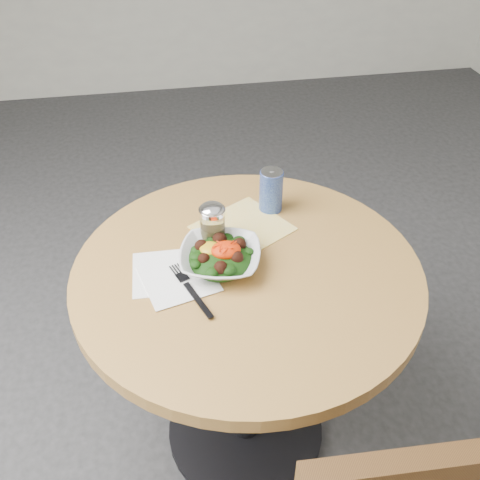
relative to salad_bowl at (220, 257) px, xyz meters
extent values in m
plane|color=#2C2B2E|center=(0.07, -0.02, -0.78)|extent=(6.00, 6.00, 0.00)
cylinder|color=black|center=(0.07, -0.02, -0.76)|extent=(0.52, 0.52, 0.03)
cylinder|color=black|center=(0.07, -0.02, -0.42)|extent=(0.10, 0.10, 0.71)
cylinder|color=#C49146|center=(0.07, -0.02, -0.05)|extent=(0.90, 0.90, 0.04)
cube|color=yellow|center=(0.08, 0.15, -0.03)|extent=(0.31, 0.30, 0.00)
cube|color=white|center=(-0.14, 0.00, -0.03)|extent=(0.18, 0.18, 0.00)
cube|color=white|center=(-0.11, -0.03, -0.03)|extent=(0.21, 0.21, 0.00)
imported|color=silver|center=(0.00, 0.00, 0.00)|extent=(0.25, 0.25, 0.05)
ellipsoid|color=black|center=(0.00, 0.00, 0.00)|extent=(0.17, 0.17, 0.06)
ellipsoid|color=gold|center=(-0.02, 0.01, 0.02)|extent=(0.05, 0.05, 0.02)
ellipsoid|color=#F23A05|center=(0.01, 0.00, 0.03)|extent=(0.08, 0.06, 0.03)
cube|color=black|center=(-0.07, -0.12, -0.02)|extent=(0.06, 0.13, 0.00)
cube|color=black|center=(-0.11, -0.02, -0.02)|extent=(0.05, 0.08, 0.00)
cylinder|color=silver|center=(-0.01, 0.09, 0.02)|extent=(0.07, 0.07, 0.10)
cylinder|color=#9F8B4A|center=(-0.01, 0.09, 0.00)|extent=(0.06, 0.06, 0.06)
cylinder|color=silver|center=(-0.01, 0.09, 0.08)|extent=(0.07, 0.07, 0.01)
ellipsoid|color=silver|center=(-0.01, 0.09, 0.09)|extent=(0.07, 0.07, 0.03)
cylinder|color=navy|center=(0.18, 0.23, 0.03)|extent=(0.07, 0.07, 0.13)
cylinder|color=silver|center=(0.18, 0.23, 0.10)|extent=(0.06, 0.06, 0.00)
cube|color=silver|center=(0.18, 0.23, 0.10)|extent=(0.02, 0.02, 0.00)
camera|label=1|loc=(-0.14, -1.03, 0.88)|focal=40.00mm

